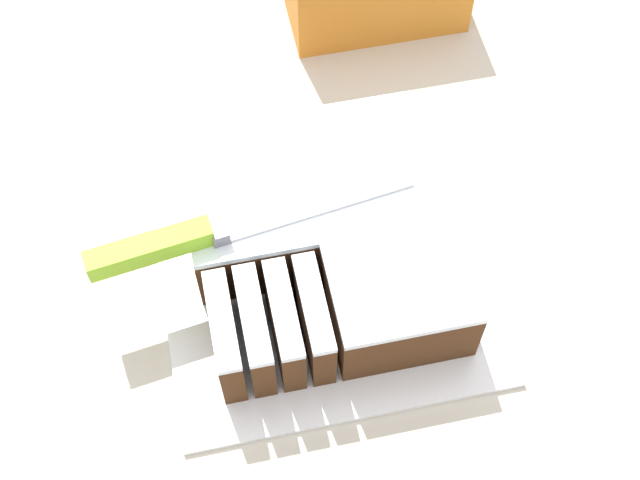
# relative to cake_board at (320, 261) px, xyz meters

# --- Properties ---
(countertop) EXTENTS (1.40, 1.10, 0.93)m
(countertop) POSITION_rel_cake_board_xyz_m (-0.03, -0.02, -0.47)
(countertop) COLOR beige
(countertop) RESTS_ON ground_plane
(cake_board) EXTENTS (0.32, 0.34, 0.01)m
(cake_board) POSITION_rel_cake_board_xyz_m (0.00, 0.00, 0.00)
(cake_board) COLOR white
(cake_board) RESTS_ON countertop
(cake) EXTENTS (0.25, 0.27, 0.08)m
(cake) POSITION_rel_cake_board_xyz_m (0.00, 0.00, 0.04)
(cake) COLOR #472814
(cake) RESTS_ON cake_board
(knife) EXTENTS (0.32, 0.07, 0.02)m
(knife) POSITION_rel_cake_board_xyz_m (-0.12, -0.00, 0.09)
(knife) COLOR silver
(knife) RESTS_ON cake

